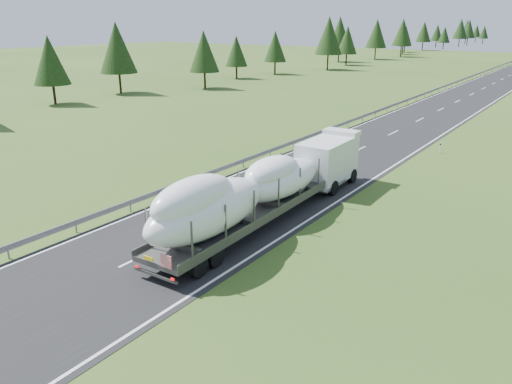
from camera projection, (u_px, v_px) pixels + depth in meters
The scene contains 5 objects.
ground at pixel (142, 256), 25.35m from camera, with size 400.00×400.00×0.00m, color #314B19.
road_surface at pixel (503, 79), 103.05m from camera, with size 10.00×400.00×0.02m, color black.
guardrail at pixel (476, 74), 105.67m from camera, with size 0.10×400.00×0.76m.
tree_line_left at pixel (368, 36), 148.94m from camera, with size 15.35×329.25×12.63m.
boat_truck at pixel (262, 186), 28.89m from camera, with size 3.21×20.43×4.34m.
Camera 1 is at (17.83, -15.51, 11.34)m, focal length 35.00 mm.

